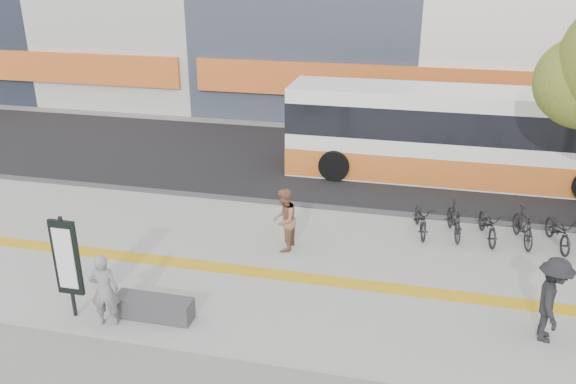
% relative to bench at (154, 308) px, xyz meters
% --- Properties ---
extents(ground, '(120.00, 120.00, 0.00)m').
position_rel_bench_xyz_m(ground, '(2.60, 1.20, -0.30)').
color(ground, slate).
rests_on(ground, ground).
extents(sidewalk, '(40.00, 7.00, 0.08)m').
position_rel_bench_xyz_m(sidewalk, '(2.60, 2.70, -0.27)').
color(sidewalk, gray).
rests_on(sidewalk, ground).
extents(tactile_strip, '(40.00, 0.45, 0.01)m').
position_rel_bench_xyz_m(tactile_strip, '(2.60, 2.20, -0.22)').
color(tactile_strip, gold).
rests_on(tactile_strip, sidewalk).
extents(street, '(40.00, 8.00, 0.06)m').
position_rel_bench_xyz_m(street, '(2.60, 10.20, -0.28)').
color(street, black).
rests_on(street, ground).
extents(curb, '(40.00, 0.25, 0.14)m').
position_rel_bench_xyz_m(curb, '(2.60, 6.20, -0.23)').
color(curb, '#3C3C3F').
rests_on(curb, ground).
extents(bench, '(1.60, 0.45, 0.45)m').
position_rel_bench_xyz_m(bench, '(0.00, 0.00, 0.00)').
color(bench, '#3C3C3F').
rests_on(bench, sidewalk).
extents(signboard, '(0.55, 0.10, 2.20)m').
position_rel_bench_xyz_m(signboard, '(-1.60, -0.31, 1.06)').
color(signboard, black).
rests_on(signboard, sidewalk).
extents(bus, '(10.94, 2.59, 2.91)m').
position_rel_bench_xyz_m(bus, '(6.10, 9.70, 1.12)').
color(bus, white).
rests_on(bus, street).
extents(bicycle_row, '(4.95, 1.66, 0.93)m').
position_rel_bench_xyz_m(bicycle_row, '(7.18, 5.20, 0.21)').
color(bicycle_row, black).
rests_on(bicycle_row, sidewalk).
extents(seated_woman, '(0.63, 0.50, 1.53)m').
position_rel_bench_xyz_m(seated_woman, '(-0.80, -0.40, 0.54)').
color(seated_woman, black).
rests_on(seated_woman, sidewalk).
extents(pedestrian_tan, '(0.63, 0.79, 1.60)m').
position_rel_bench_xyz_m(pedestrian_tan, '(1.85, 3.46, 0.57)').
color(pedestrian_tan, '#905C43').
rests_on(pedestrian_tan, sidewalk).
extents(pedestrian_dark, '(0.74, 1.16, 1.71)m').
position_rel_bench_xyz_m(pedestrian_dark, '(7.55, 1.08, 0.63)').
color(pedestrian_dark, black).
rests_on(pedestrian_dark, sidewalk).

